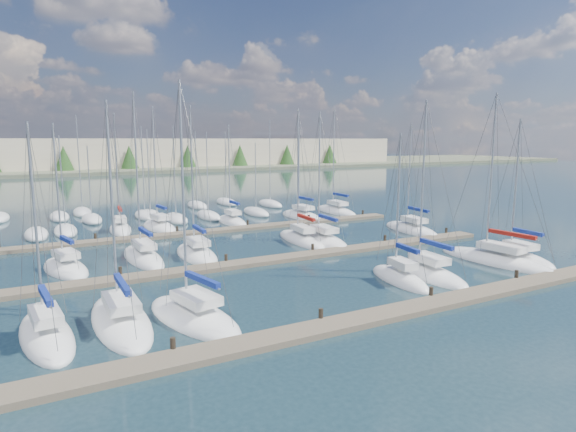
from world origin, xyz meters
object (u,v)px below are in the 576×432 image
sailboat_i (143,257)px  sailboat_f (495,260)px  sailboat_l (322,240)px  sailboat_g (516,258)px  sailboat_p (232,221)px  sailboat_a (46,335)px  sailboat_j (197,254)px  sailboat_e (425,273)px  sailboat_d (400,279)px  sailboat_r (336,211)px  sailboat_c (193,316)px  sailboat_k (301,239)px  sailboat_n (120,229)px  sailboat_q (302,216)px  sailboat_o (159,227)px  sailboat_h (66,268)px  sailboat_m (411,230)px

sailboat_i → sailboat_f: bearing=-32.6°
sailboat_l → sailboat_g: 16.99m
sailboat_f → sailboat_l: bearing=116.4°
sailboat_l → sailboat_g: (10.11, -13.66, 0.01)m
sailboat_p → sailboat_g: bearing=-62.8°
sailboat_a → sailboat_l: sailboat_l is taller
sailboat_j → sailboat_e: bearing=-44.6°
sailboat_d → sailboat_r: bearing=72.4°
sailboat_c → sailboat_f: bearing=-11.3°
sailboat_k → sailboat_p: bearing=103.6°
sailboat_g → sailboat_k: sailboat_k is taller
sailboat_n → sailboat_e: size_ratio=1.00×
sailboat_c → sailboat_q: size_ratio=1.13×
sailboat_p → sailboat_l: 14.57m
sailboat_p → sailboat_o: (-8.45, 0.47, 0.00)m
sailboat_c → sailboat_d: bearing=-11.8°
sailboat_i → sailboat_h: (-5.88, -0.72, -0.01)m
sailboat_c → sailboat_e: 17.53m
sailboat_e → sailboat_h: bearing=153.4°
sailboat_c → sailboat_l: sailboat_c is taller
sailboat_n → sailboat_l: size_ratio=1.01×
sailboat_i → sailboat_h: size_ratio=1.22×
sailboat_h → sailboat_g: size_ratio=0.97×
sailboat_n → sailboat_m: sailboat_n is taller
sailboat_j → sailboat_g: sailboat_j is taller
sailboat_l → sailboat_d: sailboat_l is taller
sailboat_p → sailboat_d: bearing=-86.3°
sailboat_f → sailboat_r: 28.63m
sailboat_o → sailboat_e: 30.59m
sailboat_d → sailboat_q: sailboat_q is taller
sailboat_a → sailboat_e: bearing=-6.8°
sailboat_q → sailboat_e: 27.49m
sailboat_p → sailboat_k: 13.09m
sailboat_a → sailboat_o: (12.20, 27.35, 0.01)m
sailboat_j → sailboat_m: size_ratio=1.08×
sailboat_p → sailboat_j: sailboat_j is taller
sailboat_o → sailboat_p: bearing=-8.1°
sailboat_j → sailboat_h: bearing=-179.7°
sailboat_a → sailboat_g: sailboat_g is taller
sailboat_c → sailboat_a: bearing=159.7°
sailboat_i → sailboat_p: (13.01, 12.90, -0.00)m
sailboat_h → sailboat_o: 17.53m
sailboat_f → sailboat_o: sailboat_f is taller
sailboat_r → sailboat_e: (-11.40, -28.47, -0.00)m
sailboat_d → sailboat_h: bearing=153.7°
sailboat_p → sailboat_k: (1.97, -12.94, 0.00)m
sailboat_a → sailboat_c: sailboat_c is taller
sailboat_n → sailboat_q: size_ratio=1.10×
sailboat_r → sailboat_h: size_ratio=1.26×
sailboat_r → sailboat_h: (-34.38, -14.66, -0.01)m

